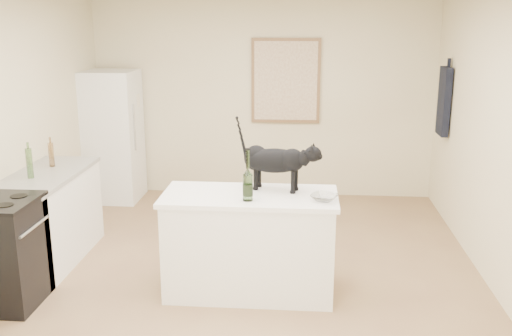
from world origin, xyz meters
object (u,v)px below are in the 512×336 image
(fridge, at_px, (112,136))
(glass_bowl, at_px, (324,198))
(black_cat, at_px, (275,164))
(wine_bottle, at_px, (248,178))
(stove, at_px, (2,254))

(fridge, bearing_deg, glass_bowl, -44.99)
(black_cat, bearing_deg, fridge, 147.06)
(wine_bottle, bearing_deg, glass_bowl, 3.97)
(stove, relative_size, black_cat, 1.34)
(fridge, distance_m, glass_bowl, 3.79)
(glass_bowl, bearing_deg, stove, -174.22)
(stove, xyz_separation_m, glass_bowl, (2.68, 0.27, 0.48))
(glass_bowl, bearing_deg, wine_bottle, -176.03)
(wine_bottle, distance_m, glass_bowl, 0.65)
(stove, distance_m, fridge, 2.98)
(stove, height_order, black_cat, black_cat)
(black_cat, bearing_deg, glass_bowl, -18.92)
(stove, bearing_deg, glass_bowl, 5.78)
(wine_bottle, xyz_separation_m, glass_bowl, (0.63, 0.04, -0.17))
(wine_bottle, bearing_deg, black_cat, 57.56)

